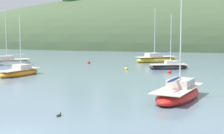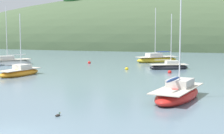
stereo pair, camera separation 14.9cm
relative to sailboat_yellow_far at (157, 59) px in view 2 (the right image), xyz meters
name	(u,v)px [view 2 (the right image)]	position (x,y,z in m)	size (l,w,h in m)	color
far_shoreline_hill	(170,48)	(-1.96, 44.61, -0.24)	(150.00, 36.00, 34.88)	#425638
sailboat_yellow_far	(157,59)	(0.00, 0.00, 0.00)	(7.02, 6.48, 8.68)	gold
sailboat_navy_dinghy	(9,62)	(-19.97, -9.91, -0.04)	(5.97, 6.14, 8.65)	white
sailboat_cream_ketch	(178,93)	(5.21, -29.42, -0.01)	(3.82, 7.13, 10.07)	red
sailboat_black_sloop	(20,72)	(-12.32, -20.36, -0.08)	(3.17, 5.93, 6.87)	orange
sailboat_blue_center	(169,67)	(2.84, -9.82, -0.10)	(5.31, 3.52, 7.16)	#232328
mooring_buoy_inner	(127,69)	(-2.22, -12.04, -0.31)	(0.44, 0.44, 0.54)	yellow
mooring_buoy_outer	(89,63)	(-9.51, -4.96, -0.31)	(0.44, 0.44, 0.54)	red
mooring_buoy_channel	(170,72)	(3.29, -14.21, -0.31)	(0.44, 0.44, 0.54)	red
duck_lead	(58,115)	(-0.96, -36.07, -0.38)	(0.29, 0.42, 0.24)	#2D2823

